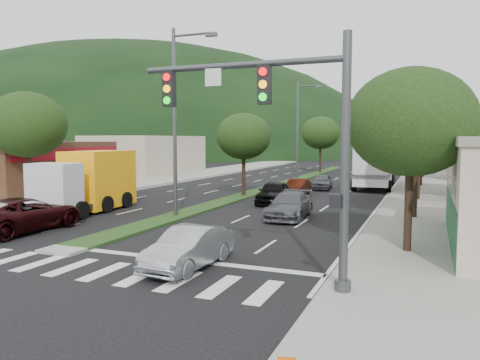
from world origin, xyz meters
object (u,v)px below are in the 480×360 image
at_px(tree_med_near, 244,136).
at_px(box_truck, 90,183).
at_px(tree_r_c, 420,131).
at_px(tree_r_e, 424,133).
at_px(car_queue_c, 297,187).
at_px(streetlight_mid, 299,126).
at_px(tree_r_a, 411,122).
at_px(tree_r_b, 417,123).
at_px(sedan_silver, 189,248).
at_px(car_queue_d, 376,178).
at_px(tree_r_d, 422,128).
at_px(streetlight_near, 178,113).
at_px(car_queue_b, 290,205).
at_px(tree_l_a, 27,125).
at_px(car_queue_a, 274,192).
at_px(tree_med_far, 321,133).
at_px(motorhome, 375,165).
at_px(suv_maroon, 24,214).
at_px(car_queue_e, 322,182).
at_px(traffic_signal, 287,123).

distance_m(tree_med_near, box_truck, 11.81).
relative_size(tree_r_c, tree_r_e, 0.97).
bearing_deg(car_queue_c, streetlight_mid, 104.21).
xyz_separation_m(tree_r_a, tree_r_b, (-0.00, 8.00, 0.22)).
height_order(tree_r_a, sedan_silver, tree_r_a).
distance_m(tree_r_b, car_queue_d, 18.97).
xyz_separation_m(tree_r_d, streetlight_near, (-11.79, -22.00, 0.40)).
bearing_deg(tree_r_c, car_queue_b, -122.02).
distance_m(car_queue_b, box_truck, 11.72).
height_order(tree_r_d, sedan_silver, tree_r_d).
distance_m(tree_med_near, car_queue_d, 15.07).
bearing_deg(tree_r_a, tree_l_a, 166.24).
xyz_separation_m(streetlight_mid, car_queue_d, (8.00, -2.93, -4.93)).
relative_size(tree_r_b, car_queue_a, 1.59).
height_order(streetlight_near, car_queue_d, streetlight_near).
bearing_deg(tree_med_far, tree_r_b, -69.44).
distance_m(streetlight_near, box_truck, 7.10).
relative_size(tree_l_a, motorhome, 0.74).
xyz_separation_m(tree_med_far, sedan_silver, (5.44, -44.60, -4.34)).
relative_size(tree_l_a, streetlight_mid, 0.72).
xyz_separation_m(tree_med_far, car_queue_c, (3.53, -23.93, -4.39)).
bearing_deg(suv_maroon, streetlight_mid, -96.34).
bearing_deg(tree_l_a, tree_r_e, 50.76).
bearing_deg(car_queue_e, tree_med_far, 96.87).
height_order(tree_r_a, car_queue_b, tree_r_a).
xyz_separation_m(tree_r_e, tree_med_near, (-12.00, -22.00, -0.46)).
relative_size(tree_r_a, tree_r_c, 1.02).
relative_size(tree_med_far, car_queue_a, 1.59).
xyz_separation_m(car_queue_d, motorhome, (0.06, -1.91, 1.32)).
height_order(tree_r_b, car_queue_d, tree_r_b).
distance_m(streetlight_mid, car_queue_a, 18.83).
relative_size(tree_r_a, car_queue_b, 1.40).
xyz_separation_m(tree_r_e, car_queue_b, (-6.21, -29.93, -4.20)).
height_order(traffic_signal, streetlight_mid, streetlight_mid).
bearing_deg(car_queue_d, sedan_silver, -88.49).
relative_size(tree_r_d, car_queue_d, 1.51).
bearing_deg(tree_r_b, car_queue_a, 160.59).
height_order(tree_r_c, tree_r_d, tree_r_d).
distance_m(tree_r_c, car_queue_c, 9.42).
distance_m(tree_r_b, streetlight_near, 12.47).
xyz_separation_m(car_queue_c, motorhome, (4.74, 8.09, 1.36)).
bearing_deg(tree_l_a, traffic_signal, -28.19).
height_order(traffic_signal, tree_l_a, tree_l_a).
bearing_deg(car_queue_a, suv_maroon, -125.93).
bearing_deg(streetlight_mid, car_queue_a, -80.24).
bearing_deg(motorhome, traffic_signal, -90.44).
distance_m(traffic_signal, tree_r_d, 31.68).
height_order(tree_r_a, car_queue_c, tree_r_a).
distance_m(streetlight_near, streetlight_mid, 25.00).
bearing_deg(streetlight_near, box_truck, 179.59).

